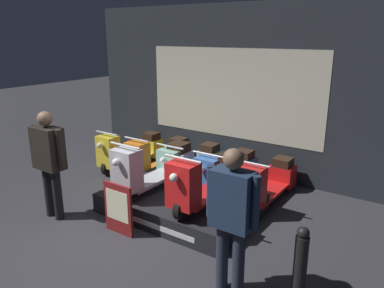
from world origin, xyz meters
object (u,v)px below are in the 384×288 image
(scooter_backrow_4, at_px, (267,182))
(person_left_browsing, at_px, (49,156))
(scooter_backrow_0, at_px, (131,150))
(street_bollard, at_px, (300,266))
(scooter_backrow_2, at_px, (191,164))
(scooter_backrow_3, at_px, (227,173))
(price_sign_board, at_px, (118,209))
(person_right_browsing, at_px, (232,211))
(scooter_display_left, at_px, (154,167))
(scooter_display_right, at_px, (208,181))
(scooter_backrow_1, at_px, (159,157))

(scooter_backrow_4, xyz_separation_m, person_left_browsing, (-2.39, -2.31, 0.63))
(scooter_backrow_0, xyz_separation_m, street_bollard, (4.27, -2.05, 0.09))
(scooter_backrow_2, relative_size, scooter_backrow_4, 1.00)
(scooter_backrow_3, distance_m, price_sign_board, 2.16)
(scooter_backrow_4, distance_m, street_bollard, 2.40)
(scooter_backrow_3, bearing_deg, scooter_backrow_0, 180.00)
(scooter_backrow_4, distance_m, person_right_browsing, 2.46)
(scooter_backrow_2, bearing_deg, scooter_backrow_4, 0.00)
(scooter_display_left, height_order, scooter_backrow_4, scooter_display_left)
(scooter_backrow_2, height_order, scooter_backrow_4, same)
(scooter_display_left, relative_size, person_left_browsing, 1.05)
(scooter_display_left, relative_size, street_bollard, 2.00)
(person_right_browsing, xyz_separation_m, price_sign_board, (-1.85, 0.21, -0.57))
(scooter_display_left, height_order, person_right_browsing, person_right_browsing)
(scooter_display_right, distance_m, person_left_browsing, 2.32)
(scooter_backrow_3, xyz_separation_m, street_bollard, (2.00, -2.05, 0.09))
(scooter_backrow_4, relative_size, price_sign_board, 2.35)
(scooter_backrow_0, bearing_deg, price_sign_board, -49.87)
(scooter_display_right, distance_m, scooter_backrow_4, 1.24)
(scooter_backrow_3, bearing_deg, price_sign_board, -103.35)
(person_left_browsing, bearing_deg, scooter_display_right, 31.20)
(scooter_backrow_4, bearing_deg, person_right_browsing, -75.59)
(person_left_browsing, relative_size, price_sign_board, 2.23)
(scooter_backrow_4, height_order, person_right_browsing, person_right_browsing)
(scooter_backrow_4, height_order, person_left_browsing, person_left_browsing)
(scooter_backrow_0, distance_m, scooter_backrow_1, 0.76)
(scooter_display_left, relative_size, price_sign_board, 2.35)
(scooter_backrow_3, xyz_separation_m, person_right_browsing, (1.35, -2.31, 0.60))
(price_sign_board, xyz_separation_m, street_bollard, (2.50, 0.05, 0.06))
(scooter_backrow_0, xyz_separation_m, price_sign_board, (1.77, -2.10, 0.03))
(scooter_backrow_4, bearing_deg, street_bollard, -58.70)
(person_left_browsing, distance_m, person_right_browsing, 2.99)
(scooter_display_left, bearing_deg, scooter_backrow_3, 58.86)
(scooter_backrow_1, height_order, street_bollard, scooter_backrow_1)
(scooter_display_left, height_order, street_bollard, scooter_display_left)
(person_left_browsing, bearing_deg, street_bollard, 4.01)
(price_sign_board, bearing_deg, scooter_display_right, 49.98)
(scooter_backrow_2, bearing_deg, scooter_display_right, -45.91)
(scooter_backrow_2, distance_m, scooter_backrow_3, 0.76)
(scooter_backrow_3, bearing_deg, street_bollard, -45.67)
(scooter_display_left, bearing_deg, street_bollard, -19.22)
(scooter_backrow_0, relative_size, price_sign_board, 2.35)
(scooter_backrow_3, height_order, person_left_browsing, person_left_browsing)
(scooter_backrow_3, height_order, person_right_browsing, person_right_browsing)
(scooter_backrow_0, height_order, scooter_backrow_4, same)
(scooter_backrow_2, distance_m, person_left_browsing, 2.55)
(scooter_backrow_1, distance_m, scooter_backrow_4, 2.27)
(scooter_backrow_4, height_order, price_sign_board, scooter_backrow_4)
(scooter_backrow_0, height_order, scooter_backrow_3, same)
(scooter_backrow_2, height_order, scooter_backrow_3, same)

